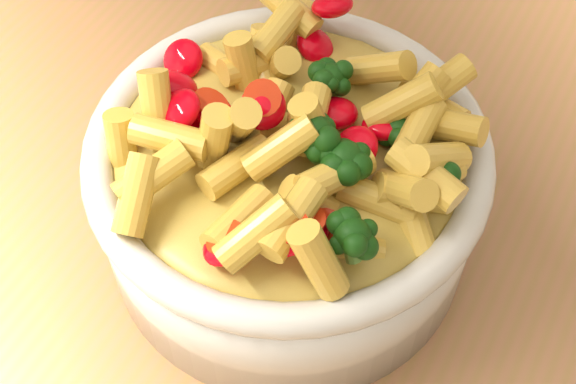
% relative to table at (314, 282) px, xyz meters
% --- Properties ---
extents(table, '(1.20, 0.80, 0.90)m').
position_rel_table_xyz_m(table, '(0.00, 0.00, 0.00)').
color(table, '#A76E47').
rests_on(table, ground).
extents(serving_bowl, '(0.26, 0.26, 0.11)m').
position_rel_table_xyz_m(serving_bowl, '(-0.01, -0.03, 0.16)').
color(serving_bowl, silver).
rests_on(serving_bowl, table).
extents(pasta_salad, '(0.21, 0.21, 0.05)m').
position_rel_table_xyz_m(pasta_salad, '(-0.01, -0.03, 0.23)').
color(pasta_salad, '#EDB14A').
rests_on(pasta_salad, serving_bowl).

